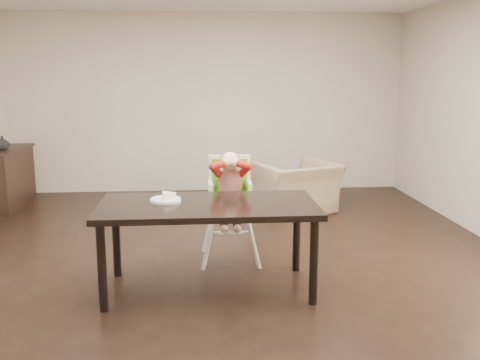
# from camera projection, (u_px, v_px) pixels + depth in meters

# --- Properties ---
(ground) EXTENTS (7.00, 7.00, 0.00)m
(ground) POSITION_uv_depth(u_px,v_px,m) (216.00, 270.00, 5.00)
(ground) COLOR black
(ground) RESTS_ON ground
(room_walls) EXTENTS (6.02, 7.02, 2.71)m
(room_walls) POSITION_uv_depth(u_px,v_px,m) (214.00, 68.00, 4.63)
(room_walls) COLOR beige
(room_walls) RESTS_ON ground
(dining_table) EXTENTS (1.80, 0.90, 0.75)m
(dining_table) POSITION_uv_depth(u_px,v_px,m) (208.00, 213.00, 4.43)
(dining_table) COLOR black
(dining_table) RESTS_ON ground
(high_chair) EXTENTS (0.46, 0.46, 1.08)m
(high_chair) POSITION_uv_depth(u_px,v_px,m) (230.00, 184.00, 5.15)
(high_chair) COLOR white
(high_chair) RESTS_ON ground
(plate) EXTENTS (0.31, 0.31, 0.07)m
(plate) POSITION_uv_depth(u_px,v_px,m) (166.00, 198.00, 4.48)
(plate) COLOR white
(plate) RESTS_ON dining_table
(armchair) EXTENTS (1.19, 0.99, 0.89)m
(armchair) POSITION_uv_depth(u_px,v_px,m) (295.00, 179.00, 7.03)
(armchair) COLOR #9C8563
(armchair) RESTS_ON ground
(sideboard) EXTENTS (0.44, 1.26, 0.79)m
(sideboard) POSITION_uv_depth(u_px,v_px,m) (7.00, 177.00, 7.34)
(sideboard) COLOR black
(sideboard) RESTS_ON ground
(vase) EXTENTS (0.21, 0.22, 0.18)m
(vase) POSITION_uv_depth(u_px,v_px,m) (2.00, 143.00, 7.20)
(vase) COLOR #99999E
(vase) RESTS_ON sideboard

